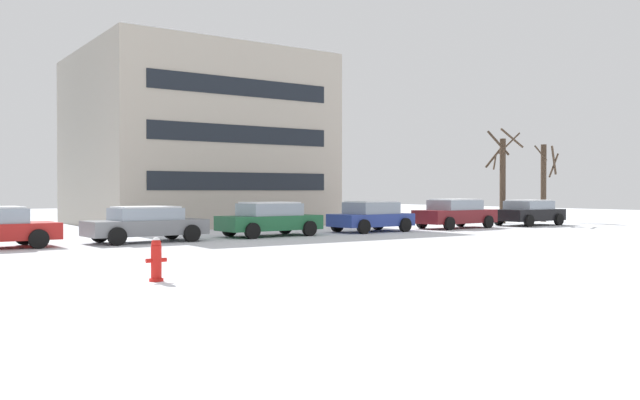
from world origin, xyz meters
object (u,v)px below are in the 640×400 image
object	(u,v)px
parked_car_gray	(146,224)
parked_car_blue	(371,216)
parked_car_green	(270,219)
fire_hydrant	(156,259)
parked_car_maroon	(455,213)
parked_car_black	(529,212)

from	to	relation	value
parked_car_gray	parked_car_blue	world-z (taller)	parked_car_blue
parked_car_gray	parked_car_green	bearing A→B (deg)	2.51
parked_car_gray	parked_car_green	distance (m)	5.40
fire_hydrant	parked_car_blue	distance (m)	17.90
parked_car_maroon	parked_car_gray	bearing A→B (deg)	-179.41
parked_car_blue	parked_car_black	distance (m)	10.79
fire_hydrant	parked_car_gray	xyz separation A→B (m)	(3.55, 10.49, 0.22)
parked_car_maroon	parked_car_black	world-z (taller)	parked_car_maroon
parked_car_green	parked_car_blue	world-z (taller)	parked_car_green
parked_car_maroon	fire_hydrant	bearing A→B (deg)	-151.63
parked_car_gray	parked_car_green	world-z (taller)	parked_car_green
parked_car_green	parked_car_black	world-z (taller)	parked_car_green
parked_car_green	parked_car_maroon	bearing A→B (deg)	-0.38
parked_car_green	parked_car_maroon	xyz separation A→B (m)	(10.78, -0.07, 0.03)
parked_car_black	parked_car_blue	bearing A→B (deg)	178.21
parked_car_gray	fire_hydrant	bearing A→B (deg)	-108.72
parked_car_green	parked_car_blue	xyz separation A→B (m)	(5.39, -0.02, -0.01)
fire_hydrant	parked_car_green	distance (m)	13.97
fire_hydrant	parked_car_black	bearing A→B (deg)	22.43
fire_hydrant	parked_car_black	world-z (taller)	parked_car_black
parked_car_maroon	parked_car_blue	bearing A→B (deg)	179.42
parked_car_gray	parked_car_black	bearing A→B (deg)	-0.31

